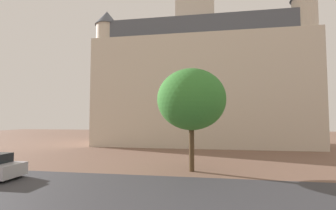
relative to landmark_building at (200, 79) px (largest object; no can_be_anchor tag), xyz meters
The scene contains 4 objects.
ground_plane 23.05m from the landmark_building, 94.53° to the right, with size 120.00×120.00×0.00m, color brown.
street_asphalt_strip 24.72m from the landmark_building, 94.18° to the right, with size 120.00×8.59×0.00m, color #38383D.
landmark_building is the anchor object (origin of this frame).
tree_curb_far 17.49m from the landmark_building, 90.60° to the right, with size 4.79×4.79×7.12m.
Camera 1 is at (2.49, -2.20, 3.61)m, focal length 24.94 mm.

